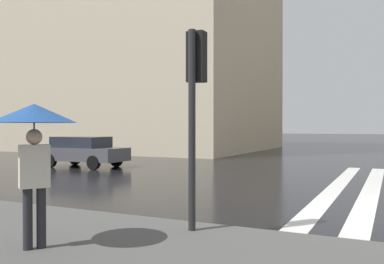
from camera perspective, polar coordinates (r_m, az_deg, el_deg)
haussmann_block_mid at (r=38.19m, az=-8.28°, el=15.31°), size 16.67×22.59×23.51m
traffic_signal_post at (r=7.03m, az=0.43°, el=6.27°), size 0.44×0.30×3.31m
car_dark_grey at (r=20.12m, az=-14.65°, el=-2.48°), size 1.85×4.10×1.41m
pedestrian_approaching_kerb at (r=6.25m, az=-20.73°, el=0.65°), size 1.18×1.18×2.03m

